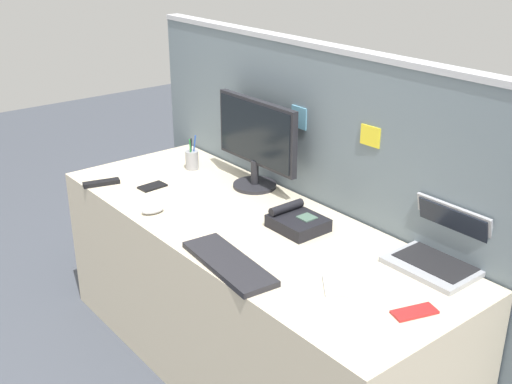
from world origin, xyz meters
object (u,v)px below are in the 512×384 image
at_px(pen_cup, 192,160).
at_px(cell_phone_silver_slab, 335,286).
at_px(keyboard_main, 229,263).
at_px(computer_mouse_right_hand, 153,210).
at_px(tv_remote, 101,183).
at_px(cell_phone_black_slab, 152,186).
at_px(cell_phone_red_case, 415,312).
at_px(desktop_monitor, 256,139).
at_px(laptop, 442,251).
at_px(desk_phone, 297,221).

distance_m(pen_cup, cell_phone_silver_slab, 1.28).
xyz_separation_m(keyboard_main, cell_phone_silver_slab, (0.34, 0.20, -0.01)).
bearing_deg(keyboard_main, computer_mouse_right_hand, -176.34).
relative_size(keyboard_main, cell_phone_silver_slab, 3.18).
bearing_deg(tv_remote, cell_phone_black_slab, 59.49).
distance_m(keyboard_main, cell_phone_red_case, 0.68).
xyz_separation_m(desktop_monitor, pen_cup, (-0.38, -0.11, -0.19)).
relative_size(desktop_monitor, pen_cup, 2.94).
bearing_deg(cell_phone_black_slab, pen_cup, 103.69).
xyz_separation_m(computer_mouse_right_hand, pen_cup, (-0.34, 0.43, 0.03)).
bearing_deg(pen_cup, laptop, 6.69).
relative_size(pen_cup, tv_remote, 1.04).
xyz_separation_m(keyboard_main, pen_cup, (-0.91, 0.45, 0.04)).
xyz_separation_m(keyboard_main, cell_phone_red_case, (0.61, 0.28, -0.01)).
distance_m(desk_phone, keyboard_main, 0.41).
height_order(desk_phone, pen_cup, pen_cup).
relative_size(keyboard_main, pen_cup, 2.50).
xyz_separation_m(computer_mouse_right_hand, cell_phone_silver_slab, (0.91, 0.18, -0.01)).
distance_m(laptop, computer_mouse_right_hand, 1.20).
bearing_deg(tv_remote, keyboard_main, 15.81).
xyz_separation_m(laptop, cell_phone_silver_slab, (-0.13, -0.41, -0.05)).
xyz_separation_m(cell_phone_silver_slab, tv_remote, (-1.34, -0.21, 0.01)).
bearing_deg(cell_phone_red_case, desktop_monitor, -175.00).
xyz_separation_m(laptop, tv_remote, (-1.47, -0.62, -0.04)).
distance_m(desktop_monitor, computer_mouse_right_hand, 0.58).
xyz_separation_m(computer_mouse_right_hand, cell_phone_red_case, (1.19, 0.26, -0.01)).
relative_size(desk_phone, pen_cup, 1.18).
distance_m(cell_phone_black_slab, cell_phone_red_case, 1.44).
relative_size(desktop_monitor, tv_remote, 3.07).
relative_size(computer_mouse_right_hand, cell_phone_silver_slab, 0.72).
relative_size(laptop, pen_cup, 1.74).
height_order(laptop, cell_phone_silver_slab, laptop).
bearing_deg(computer_mouse_right_hand, desk_phone, 43.99).
bearing_deg(pen_cup, computer_mouse_right_hand, -51.41).
distance_m(desktop_monitor, desk_phone, 0.52).
xyz_separation_m(pen_cup, cell_phone_red_case, (1.53, -0.16, -0.04)).
distance_m(desk_phone, cell_phone_silver_slab, 0.47).
xyz_separation_m(desk_phone, cell_phone_black_slab, (-0.75, -0.24, -0.03)).
distance_m(cell_phone_red_case, tv_remote, 1.64).
distance_m(keyboard_main, computer_mouse_right_hand, 0.57).
relative_size(keyboard_main, tv_remote, 2.60).
bearing_deg(tv_remote, laptop, 38.03).
bearing_deg(keyboard_main, desk_phone, 106.29).
bearing_deg(cell_phone_black_slab, cell_phone_red_case, 1.07).
bearing_deg(cell_phone_black_slab, desk_phone, 13.91).
bearing_deg(cell_phone_red_case, cell_phone_black_slab, -157.03).
xyz_separation_m(keyboard_main, tv_remote, (-1.00, -0.01, -0.00)).
height_order(laptop, computer_mouse_right_hand, laptop).
xyz_separation_m(computer_mouse_right_hand, cell_phone_black_slab, (-0.25, 0.14, -0.01)).
height_order(computer_mouse_right_hand, pen_cup, pen_cup).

